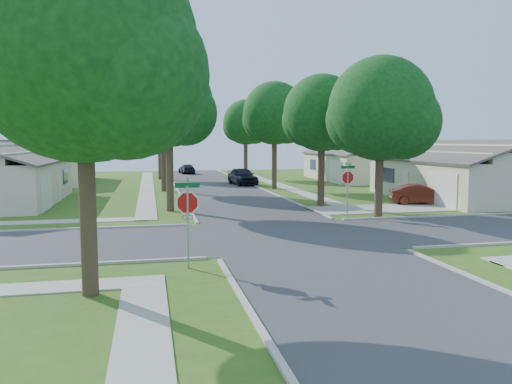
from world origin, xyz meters
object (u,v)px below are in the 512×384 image
at_px(tree_e_mid, 275,116).
at_px(house_ne_far, 358,166).
at_px(tree_e_near, 323,117).
at_px(tree_e_far, 246,124).
at_px(tree_w_mid, 163,112).
at_px(tree_w_far, 160,128).
at_px(tree_ne_corner, 382,114).
at_px(house_ne_near, 461,178).
at_px(stop_sign_ne, 348,180).
at_px(stop_sign_sw, 188,207).
at_px(tree_sw_corner, 85,58).
at_px(car_curb_east, 243,176).
at_px(house_nw_far, 45,168).
at_px(car_driveway, 421,194).
at_px(tree_w_near, 170,107).
at_px(car_curb_west, 187,169).

height_order(tree_e_mid, house_ne_far, tree_e_mid).
xyz_separation_m(tree_e_near, tree_e_far, (0.00, 25.00, 0.34)).
bearing_deg(tree_e_mid, tree_w_mid, 180.00).
relative_size(tree_w_mid, tree_w_far, 1.19).
bearing_deg(tree_ne_corner, house_ne_near, 35.18).
bearing_deg(stop_sign_ne, tree_w_mid, 119.80).
xyz_separation_m(tree_e_mid, tree_w_mid, (-9.40, 0.00, 0.24)).
distance_m(stop_sign_sw, tree_e_far, 40.04).
distance_m(tree_e_near, tree_w_far, 26.71).
relative_size(tree_sw_corner, tree_ne_corner, 1.10).
bearing_deg(tree_w_mid, car_curb_east, 32.98).
relative_size(tree_e_far, tree_sw_corner, 0.91).
height_order(house_nw_far, car_driveway, house_nw_far).
bearing_deg(house_ne_near, tree_sw_corner, -142.48).
height_order(tree_w_far, house_nw_far, tree_w_far).
bearing_deg(tree_w_near, tree_ne_corner, -23.56).
xyz_separation_m(tree_e_mid, tree_ne_corner, (1.60, -16.80, -0.66)).
height_order(tree_e_far, tree_w_near, tree_w_near).
bearing_deg(tree_ne_corner, car_driveway, 41.16).
xyz_separation_m(tree_w_near, house_ne_far, (20.64, 19.99, -4.60)).
bearing_deg(tree_w_far, house_ne_far, -13.64).
xyz_separation_m(tree_e_mid, tree_sw_corner, (-12.19, -28.00, 0.01)).
bearing_deg(tree_e_near, stop_sign_ne, -90.68).
bearing_deg(house_ne_far, house_ne_near, -90.00).
xyz_separation_m(house_ne_near, house_nw_far, (-31.98, 21.00, 0.00)).
relative_size(tree_e_far, tree_w_mid, 0.91).
bearing_deg(car_curb_east, house_ne_near, -55.81).
xyz_separation_m(house_ne_far, car_curb_east, (-13.18, -3.15, -0.70)).
relative_size(house_nw_far, car_curb_west, 3.30).
relative_size(stop_sign_sw, tree_w_near, 0.33).
distance_m(tree_w_near, tree_ne_corner, 12.02).
bearing_deg(house_ne_near, tree_w_far, 131.90).
bearing_deg(stop_sign_ne, tree_e_near, 89.32).
bearing_deg(car_driveway, stop_sign_ne, 137.95).
bearing_deg(tree_w_near, house_ne_near, 5.51).
height_order(tree_e_mid, car_curb_west, tree_e_mid).
xyz_separation_m(house_ne_far, car_driveway, (-4.49, -20.30, -0.86)).
xyz_separation_m(tree_w_near, tree_w_mid, (0.00, 12.00, 0.37)).
height_order(tree_w_near, tree_sw_corner, tree_sw_corner).
xyz_separation_m(tree_e_near, car_curb_west, (-5.95, 34.03, -5.05)).
bearing_deg(tree_e_near, tree_e_far, 90.00).
height_order(stop_sign_ne, house_ne_near, house_ne_near).
distance_m(stop_sign_sw, tree_e_mid, 27.71).
distance_m(stop_sign_sw, car_driveway, 21.07).
bearing_deg(car_curb_east, tree_e_near, -90.83).
bearing_deg(stop_sign_sw, car_driveway, 39.60).
bearing_deg(tree_sw_corner, tree_e_mid, 66.47).
bearing_deg(tree_ne_corner, car_curb_east, 99.31).
relative_size(tree_e_mid, house_nw_far, 0.68).
bearing_deg(stop_sign_ne, tree_sw_corner, -136.06).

